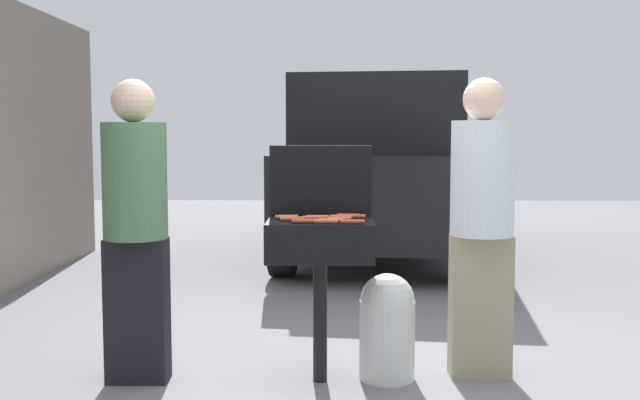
# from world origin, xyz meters

# --- Properties ---
(ground_plane) EXTENTS (24.00, 24.00, 0.00)m
(ground_plane) POSITION_xyz_m (0.00, 0.00, 0.00)
(ground_plane) COLOR slate
(bbq_grill) EXTENTS (0.60, 0.44, 0.93)m
(bbq_grill) POSITION_xyz_m (-0.11, 0.18, 0.78)
(bbq_grill) COLOR black
(bbq_grill) RESTS_ON ground
(grill_lid_open) EXTENTS (0.60, 0.05, 0.42)m
(grill_lid_open) POSITION_xyz_m (-0.11, 0.40, 1.14)
(grill_lid_open) COLOR black
(grill_lid_open) RESTS_ON bbq_grill
(hot_dog_0) EXTENTS (0.13, 0.03, 0.03)m
(hot_dog_0) POSITION_xyz_m (0.09, 0.28, 0.94)
(hot_dog_0) COLOR #AD4228
(hot_dog_0) RESTS_ON bbq_grill
(hot_dog_1) EXTENTS (0.13, 0.03, 0.03)m
(hot_dog_1) POSITION_xyz_m (-0.26, 0.15, 0.94)
(hot_dog_1) COLOR #C6593D
(hot_dog_1) RESTS_ON bbq_grill
(hot_dog_2) EXTENTS (0.13, 0.03, 0.03)m
(hot_dog_2) POSITION_xyz_m (-0.19, 0.04, 0.94)
(hot_dog_2) COLOR #AD4228
(hot_dog_2) RESTS_ON bbq_grill
(hot_dog_3) EXTENTS (0.13, 0.03, 0.03)m
(hot_dog_3) POSITION_xyz_m (-0.07, 0.02, 0.94)
(hot_dog_3) COLOR #C6593D
(hot_dog_3) RESTS_ON bbq_grill
(hot_dog_4) EXTENTS (0.13, 0.03, 0.03)m
(hot_dog_4) POSITION_xyz_m (0.07, 0.01, 0.94)
(hot_dog_4) COLOR #AD4228
(hot_dog_4) RESTS_ON bbq_grill
(hot_dog_5) EXTENTS (0.13, 0.03, 0.03)m
(hot_dog_5) POSITION_xyz_m (-0.30, 0.24, 0.94)
(hot_dog_5) COLOR #C6593D
(hot_dog_5) RESTS_ON bbq_grill
(hot_dog_6) EXTENTS (0.13, 0.04, 0.03)m
(hot_dog_6) POSITION_xyz_m (-0.00, 0.15, 0.94)
(hot_dog_6) COLOR #C6593D
(hot_dog_6) RESTS_ON bbq_grill
(hot_dog_7) EXTENTS (0.13, 0.04, 0.03)m
(hot_dog_7) POSITION_xyz_m (0.01, 0.25, 0.94)
(hot_dog_7) COLOR #C6593D
(hot_dog_7) RESTS_ON bbq_grill
(hot_dog_8) EXTENTS (0.13, 0.04, 0.03)m
(hot_dog_8) POSITION_xyz_m (-0.05, 0.07, 0.94)
(hot_dog_8) COLOR #C6593D
(hot_dog_8) RESTS_ON bbq_grill
(hot_dog_9) EXTENTS (0.13, 0.03, 0.03)m
(hot_dog_9) POSITION_xyz_m (-0.14, 0.18, 0.94)
(hot_dog_9) COLOR #B74C33
(hot_dog_9) RESTS_ON bbq_grill
(hot_dog_10) EXTENTS (0.13, 0.04, 0.03)m
(hot_dog_10) POSITION_xyz_m (0.06, 0.31, 0.94)
(hot_dog_10) COLOR #AD4228
(hot_dog_10) RESTS_ON bbq_grill
(hot_dog_11) EXTENTS (0.13, 0.03, 0.03)m
(hot_dog_11) POSITION_xyz_m (-0.12, 0.23, 0.94)
(hot_dog_11) COLOR #C6593D
(hot_dog_11) RESTS_ON bbq_grill
(propane_tank) EXTENTS (0.32, 0.32, 0.62)m
(propane_tank) POSITION_xyz_m (0.28, 0.22, 0.32)
(propane_tank) COLOR silver
(propane_tank) RESTS_ON ground
(person_left) EXTENTS (0.36, 0.36, 1.72)m
(person_left) POSITION_xyz_m (-1.15, 0.16, 0.93)
(person_left) COLOR black
(person_left) RESTS_ON ground
(person_right) EXTENTS (0.36, 0.36, 1.73)m
(person_right) POSITION_xyz_m (0.82, 0.28, 0.94)
(person_right) COLOR gray
(person_right) RESTS_ON ground
(parked_minivan) EXTENTS (2.48, 4.60, 2.02)m
(parked_minivan) POSITION_xyz_m (0.56, 4.71, 1.03)
(parked_minivan) COLOR black
(parked_minivan) RESTS_ON ground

